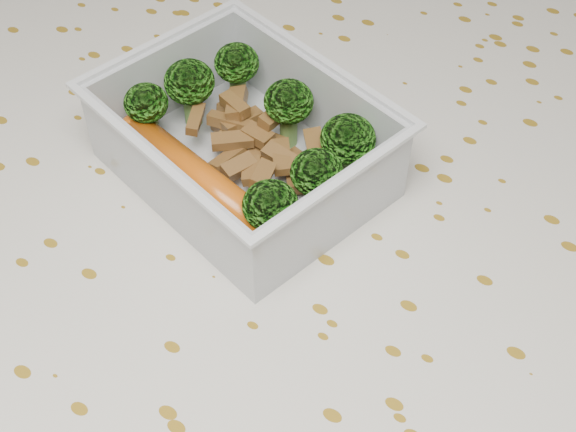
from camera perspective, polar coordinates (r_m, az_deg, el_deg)
The scene contains 6 objects.
dining_table at distance 0.52m, azimuth -0.17°, elevation -7.60°, with size 1.40×0.90×0.75m.
tablecloth at distance 0.48m, azimuth -0.18°, elevation -4.25°, with size 1.46×0.96×0.19m.
lunch_container at distance 0.47m, azimuth -3.12°, elevation 4.60°, with size 0.19×0.16×0.06m.
broccoli_florets at distance 0.46m, azimuth -1.98°, elevation 6.44°, with size 0.14×0.12×0.05m.
meat_pile at distance 0.47m, azimuth -1.89°, elevation 4.82°, with size 0.10×0.07×0.03m.
sausage at distance 0.45m, azimuth -6.16°, elevation 2.37°, with size 0.14×0.05×0.02m.
Camera 1 is at (0.16, -0.24, 1.10)m, focal length 50.00 mm.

